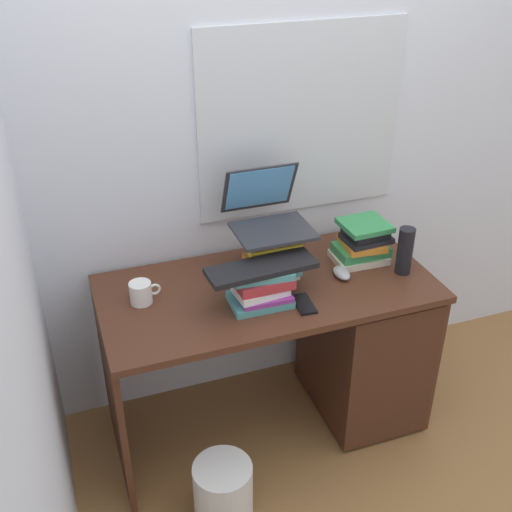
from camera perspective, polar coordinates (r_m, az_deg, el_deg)
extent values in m
plane|color=olive|center=(3.02, 0.93, -14.60)|extent=(6.00, 6.00, 0.00)
cube|color=silver|center=(2.62, -1.70, 11.78)|extent=(6.00, 0.05, 2.60)
cube|color=silver|center=(2.69, 4.12, 12.04)|extent=(0.90, 0.01, 0.80)
cube|color=silver|center=(2.17, -21.81, 5.48)|extent=(0.05, 6.00, 2.60)
cube|color=#4C2819|center=(2.56, 1.06, -2.99)|extent=(1.35, 0.65, 0.03)
cube|color=#4C2819|center=(2.68, -12.76, -12.21)|extent=(0.02, 0.60, 0.71)
cube|color=#4C2819|center=(3.03, 12.91, -6.47)|extent=(0.02, 0.60, 0.71)
cube|color=#442416|center=(2.91, 9.58, -7.76)|extent=(0.41, 0.55, 0.68)
cube|color=beige|center=(2.60, 1.21, -1.50)|extent=(0.22, 0.14, 0.04)
cube|color=teal|center=(2.57, 1.29, -1.08)|extent=(0.21, 0.19, 0.02)
cube|color=orange|center=(2.56, 1.35, -0.51)|extent=(0.19, 0.17, 0.03)
cube|color=black|center=(2.54, 1.45, 0.08)|extent=(0.17, 0.16, 0.04)
cube|color=white|center=(2.54, 1.70, 0.81)|extent=(0.19, 0.19, 0.02)
cube|color=yellow|center=(2.52, 1.28, 1.24)|extent=(0.22, 0.17, 0.03)
cube|color=#8C338C|center=(2.51, 1.38, 1.92)|extent=(0.18, 0.15, 0.03)
cube|color=teal|center=(2.44, 0.37, -3.97)|extent=(0.23, 0.16, 0.03)
cube|color=#8C338C|center=(2.44, 0.58, -3.28)|extent=(0.20, 0.19, 0.02)
cube|color=white|center=(2.41, 0.41, -3.07)|extent=(0.21, 0.15, 0.03)
cube|color=#B22D33|center=(2.39, 0.74, -2.35)|extent=(0.22, 0.13, 0.04)
cube|color=teal|center=(2.38, 0.48, -1.52)|extent=(0.24, 0.16, 0.03)
cube|color=beige|center=(2.75, 9.27, -0.10)|extent=(0.23, 0.17, 0.03)
cube|color=#338C4C|center=(2.74, 9.46, 0.58)|extent=(0.22, 0.15, 0.04)
cube|color=orange|center=(2.72, 9.57, 1.18)|extent=(0.18, 0.19, 0.03)
cube|color=black|center=(2.70, 9.94, 1.60)|extent=(0.20, 0.15, 0.02)
cube|color=black|center=(2.70, 9.88, 2.25)|extent=(0.17, 0.15, 0.04)
cube|color=#338C4C|center=(2.68, 9.79, 2.77)|extent=(0.20, 0.19, 0.02)
cube|color=#2D2D33|center=(2.49, 1.57, 2.28)|extent=(0.30, 0.24, 0.01)
cube|color=#2D2D33|center=(2.58, 0.27, 6.18)|extent=(0.30, 0.10, 0.22)
cube|color=#59A5E5|center=(2.58, 0.32, 6.18)|extent=(0.27, 0.09, 0.19)
cube|color=black|center=(2.37, 0.50, -1.07)|extent=(0.43, 0.17, 0.02)
ellipsoid|color=#A5A8AD|center=(2.62, 7.74, -1.54)|extent=(0.06, 0.10, 0.04)
cylinder|color=white|center=(2.47, -10.38, -3.29)|extent=(0.09, 0.09, 0.09)
torus|color=white|center=(2.47, -9.14, -2.98)|extent=(0.05, 0.01, 0.05)
cylinder|color=black|center=(2.66, 13.30, 0.46)|extent=(0.07, 0.07, 0.20)
cube|color=black|center=(2.44, 4.33, -4.35)|extent=(0.07, 0.14, 0.01)
cylinder|color=silver|center=(2.57, -2.98, -20.66)|extent=(0.23, 0.23, 0.28)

